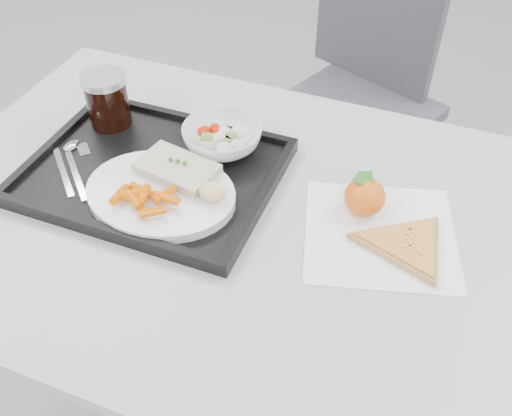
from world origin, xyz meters
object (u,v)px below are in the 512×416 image
cola_glass (107,99)px  pizza_slice (406,245)px  table (246,239)px  salad_bowl (222,138)px  dinner_plate (161,194)px  tangerine (365,197)px  chair (362,75)px  tray (153,173)px

cola_glass → pizza_slice: 0.64m
table → salad_bowl: bearing=126.8°
dinner_plate → salad_bowl: (0.04, 0.17, 0.01)m
salad_bowl → tangerine: 0.30m
chair → cola_glass: (-0.37, -0.75, 0.28)m
tray → cola_glass: bearing=145.7°
tray → tangerine: tangerine is taller
tangerine → pizza_slice: 0.11m
chair → table: bearing=-91.4°
salad_bowl → pizza_slice: 0.40m
chair → cola_glass: chair is taller
chair → tangerine: size_ratio=12.76×
cola_glass → pizza_slice: (0.62, -0.11, -0.06)m
table → tray: 0.21m
tray → dinner_plate: (0.05, -0.06, 0.02)m
tray → pizza_slice: (0.47, -0.01, 0.00)m
table → chair: bearing=88.6°
tray → dinner_plate: 0.08m
tangerine → pizza_slice: bearing=-35.1°
table → pizza_slice: (0.28, 0.02, 0.08)m
pizza_slice → dinner_plate: bearing=-173.5°
chair → tangerine: 0.86m
dinner_plate → chair: bearing=79.7°
salad_bowl → cola_glass: cola_glass is taller
chair → pizza_slice: (0.26, -0.87, 0.22)m
table → tray: tray is taller
tray → cola_glass: size_ratio=4.17×
cola_glass → pizza_slice: bearing=-10.4°
salad_bowl → dinner_plate: bearing=-104.3°
chair → tray: chair is taller
table → salad_bowl: salad_bowl is taller
tangerine → pizza_slice: size_ratio=0.33×
cola_glass → tray: bearing=-34.3°
salad_bowl → cola_glass: 0.25m
salad_bowl → pizza_slice: salad_bowl is taller
salad_bowl → chair: bearing=80.6°
chair → tray: (-0.22, -0.85, 0.22)m
cola_glass → tangerine: (0.54, -0.05, -0.04)m
chair → pizza_slice: chair is taller
dinner_plate → tangerine: tangerine is taller
pizza_slice → cola_glass: bearing=169.6°
table → tangerine: tangerine is taller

